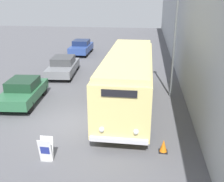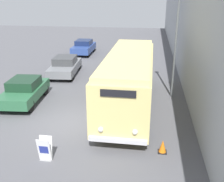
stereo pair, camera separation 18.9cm
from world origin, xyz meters
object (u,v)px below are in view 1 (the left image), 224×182
sign_board (46,150)px  traffic_cone (163,146)px  parked_car_near (23,91)px  parked_car_far (81,47)px  vintage_bus (128,77)px  parked_car_mid (63,66)px  streetlamp (176,23)px

sign_board → traffic_cone: 4.69m
parked_car_near → parked_car_far: 13.67m
vintage_bus → parked_car_mid: bearing=135.4°
parked_car_mid → traffic_cone: bearing=-59.0°
traffic_cone → streetlamp: bearing=83.5°
parked_car_far → vintage_bus: bearing=-66.7°
parked_car_far → traffic_cone: bearing=-67.3°
parked_car_near → parked_car_far: parked_car_far is taller
sign_board → streetlamp: size_ratio=0.14×
streetlamp → parked_car_mid: 9.69m
parked_car_far → sign_board: bearing=-81.2°
sign_board → parked_car_mid: bearing=104.4°
vintage_bus → parked_car_far: 14.63m
sign_board → parked_car_mid: (-2.89, 11.28, 0.25)m
streetlamp → parked_car_mid: size_ratio=1.51×
parked_car_near → parked_car_far: (0.08, 13.67, 0.01)m
parked_car_near → vintage_bus: bearing=-1.3°
vintage_bus → parked_car_mid: vintage_bus is taller
streetlamp → parked_car_far: (-8.61, 11.38, -3.75)m
sign_board → parked_car_mid: size_ratio=0.21×
parked_car_far → streetlamp: bearing=-54.1°
vintage_bus → streetlamp: streetlamp is taller
vintage_bus → parked_car_far: bearing=114.5°
vintage_bus → parked_car_near: 6.23m
vintage_bus → parked_car_near: size_ratio=2.32×
vintage_bus → traffic_cone: bearing=-68.2°
parked_car_near → parked_car_mid: (0.55, 5.91, -0.01)m
streetlamp → parked_car_near: (-8.70, -2.29, -3.76)m
parked_car_near → parked_car_far: bearing=84.7°
sign_board → traffic_cone: sign_board is taller
sign_board → traffic_cone: size_ratio=1.77×
vintage_bus → sign_board: vintage_bus is taller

